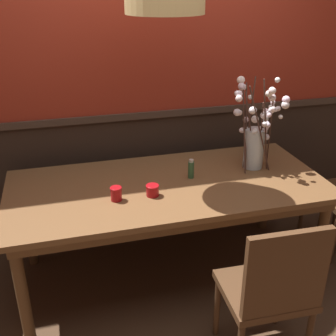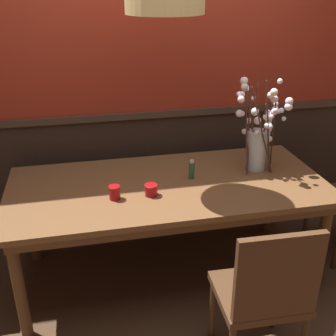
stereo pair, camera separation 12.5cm
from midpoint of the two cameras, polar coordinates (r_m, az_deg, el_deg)
The scene contains 9 objects.
ground_plane at distance 3.14m, azimuth -1.17°, elevation -14.27°, with size 24.00×24.00×0.00m, color #4C3321.
back_wall at distance 3.12m, azimuth -4.39°, elevation 15.44°, with size 5.24×0.14×2.98m.
dining_table at distance 2.78m, azimuth -1.29°, elevation -3.54°, with size 2.09×0.96×0.74m.
chair_far_side_right at distance 3.69m, azimuth 0.07°, elevation 1.61°, with size 0.47×0.46×0.96m.
chair_near_side_right at distance 2.28m, azimuth 12.59°, elevation -15.91°, with size 0.47×0.42×0.93m.
vase_with_blossoms at distance 2.94m, azimuth 10.80°, elevation 4.29°, with size 0.37×0.33×0.67m.
candle_holder_nearer_center at distance 2.57m, azimuth -3.54°, elevation -3.10°, with size 0.08×0.08×0.07m.
candle_holder_nearer_edge at distance 2.54m, azimuth -8.55°, elevation -3.53°, with size 0.07×0.07×0.09m.
condiment_bottle at distance 2.79m, azimuth 1.92°, elevation -0.17°, with size 0.04×0.04×0.13m.
Camera 1 is at (-0.64, -2.36, 1.98)m, focal length 44.24 mm.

